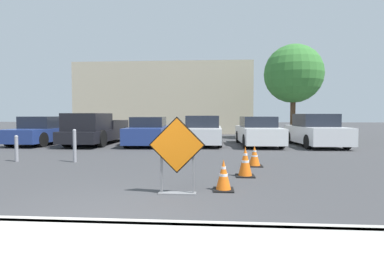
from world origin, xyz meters
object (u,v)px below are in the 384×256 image
at_px(parked_car_third, 203,131).
at_px(traffic_cone_second, 245,162).
at_px(parked_car_second, 149,132).
at_px(bollard_nearest, 75,145).
at_px(parked_car_fifth, 316,131).
at_px(traffic_cone_third, 254,156).
at_px(pickup_truck, 95,130).
at_px(bollard_second, 16,148).
at_px(traffic_cone_nearest, 223,175).
at_px(parked_car_nearest, 43,131).
at_px(parked_car_fourth, 258,132).
at_px(road_closed_sign, 177,152).

bearing_deg(parked_car_third, traffic_cone_second, 99.95).
distance_m(parked_car_second, bollard_nearest, 5.97).
relative_size(parked_car_fifth, bollard_nearest, 4.00).
distance_m(traffic_cone_third, pickup_truck, 9.61).
bearing_deg(pickup_truck, bollard_second, 87.30).
xyz_separation_m(traffic_cone_nearest, parked_car_second, (-3.57, 9.18, 0.36)).
bearing_deg(bollard_second, parked_car_fifth, 26.43).
bearing_deg(bollard_nearest, parked_car_nearest, 127.83).
bearing_deg(parked_car_fourth, traffic_cone_third, 78.73).
xyz_separation_m(traffic_cone_second, pickup_truck, (-6.98, 7.63, 0.37)).
height_order(traffic_cone_nearest, traffic_cone_second, traffic_cone_second).
distance_m(parked_car_third, parked_car_fourth, 2.81).
height_order(road_closed_sign, traffic_cone_third, road_closed_sign).
distance_m(traffic_cone_third, bollard_nearest, 5.79).
height_order(parked_car_third, parked_car_fifth, parked_car_fifth).
bearing_deg(parked_car_third, parked_car_fifth, 177.31).
distance_m(parked_car_nearest, pickup_truck, 2.80).
distance_m(parked_car_nearest, parked_car_fifth, 14.05).
bearing_deg(parked_car_fourth, pickup_truck, -0.78).
bearing_deg(bollard_second, parked_car_third, 45.36).
bearing_deg(bollard_second, road_closed_sign, -32.33).
xyz_separation_m(pickup_truck, bollard_second, (-0.36, -5.75, -0.27)).
distance_m(parked_car_fourth, bollard_nearest, 9.02).
bearing_deg(traffic_cone_nearest, parked_car_second, 111.27).
relative_size(traffic_cone_nearest, pickup_truck, 0.12).
xyz_separation_m(pickup_truck, parked_car_fourth, (8.44, 0.19, -0.06)).
bearing_deg(traffic_cone_second, parked_car_second, 118.31).
xyz_separation_m(traffic_cone_second, bollard_nearest, (-5.34, 1.88, 0.20)).
height_order(traffic_cone_nearest, parked_car_fourth, parked_car_fourth).
relative_size(parked_car_fourth, bollard_nearest, 4.13).
height_order(parked_car_third, bollard_nearest, parked_car_third).
bearing_deg(bollard_nearest, road_closed_sign, -43.93).
height_order(traffic_cone_third, parked_car_third, parked_car_third).
bearing_deg(bollard_nearest, traffic_cone_third, -3.55).
bearing_deg(parked_car_second, traffic_cone_third, 123.35).
bearing_deg(bollard_second, parked_car_fourth, 34.01).
bearing_deg(parked_car_fourth, parked_car_nearest, -0.99).
bearing_deg(parked_car_fifth, parked_car_nearest, -2.95).
distance_m(parked_car_third, bollard_nearest, 7.25).
height_order(parked_car_second, bollard_second, parked_car_second).
xyz_separation_m(traffic_cone_nearest, bollard_second, (-6.74, 3.33, 0.16)).
xyz_separation_m(pickup_truck, parked_car_second, (2.81, 0.10, -0.07)).
height_order(parked_car_nearest, parked_car_fifth, parked_car_fifth).
bearing_deg(road_closed_sign, pickup_truck, 120.10).
bearing_deg(parked_car_third, bollard_second, 45.65).
bearing_deg(pickup_truck, parked_car_nearest, 1.31).
distance_m(parked_car_nearest, parked_car_fourth, 11.24).
distance_m(traffic_cone_nearest, parked_car_second, 9.85).
bearing_deg(bollard_second, traffic_cone_second, -14.40).
relative_size(road_closed_sign, traffic_cone_nearest, 2.38).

